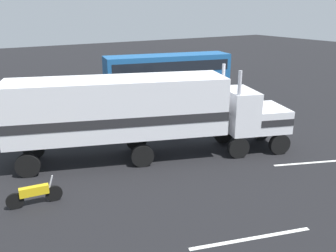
# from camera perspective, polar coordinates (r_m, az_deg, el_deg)

# --- Properties ---
(ground_plane) EXTENTS (120.00, 120.00, 0.00)m
(ground_plane) POSITION_cam_1_polar(r_m,az_deg,el_deg) (20.72, 12.22, -3.06)
(ground_plane) COLOR black
(lane_stripe_near) EXTENTS (4.15, 1.76, 0.01)m
(lane_stripe_near) POSITION_cam_1_polar(r_m,az_deg,el_deg) (19.59, 22.17, -5.32)
(lane_stripe_near) COLOR silver
(lane_stripe_near) RESTS_ON ground_plane
(lane_stripe_mid) EXTENTS (4.27, 1.39, 0.01)m
(lane_stripe_mid) POSITION_cam_1_polar(r_m,az_deg,el_deg) (13.03, 12.97, -16.87)
(lane_stripe_mid) COLOR silver
(lane_stripe_mid) RESTS_ON ground_plane
(semi_truck) EXTENTS (14.17, 7.07, 4.50)m
(semi_truck) POSITION_cam_1_polar(r_m,az_deg,el_deg) (17.98, -4.35, 2.50)
(semi_truck) COLOR white
(semi_truck) RESTS_ON ground_plane
(person_bystander) EXTENTS (0.45, 0.47, 1.63)m
(person_bystander) POSITION_cam_1_polar(r_m,az_deg,el_deg) (21.17, 1.18, 0.40)
(person_bystander) COLOR #2D3347
(person_bystander) RESTS_ON ground_plane
(parked_bus) EXTENTS (11.29, 4.86, 3.40)m
(parked_bus) POSITION_cam_1_polar(r_m,az_deg,el_deg) (32.15, -0.04, 8.77)
(parked_bus) COLOR #1E5999
(parked_bus) RESTS_ON ground_plane
(motorcycle) EXTENTS (2.11, 0.36, 1.12)m
(motorcycle) POSITION_cam_1_polar(r_m,az_deg,el_deg) (15.25, -20.23, -9.95)
(motorcycle) COLOR black
(motorcycle) RESTS_ON ground_plane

